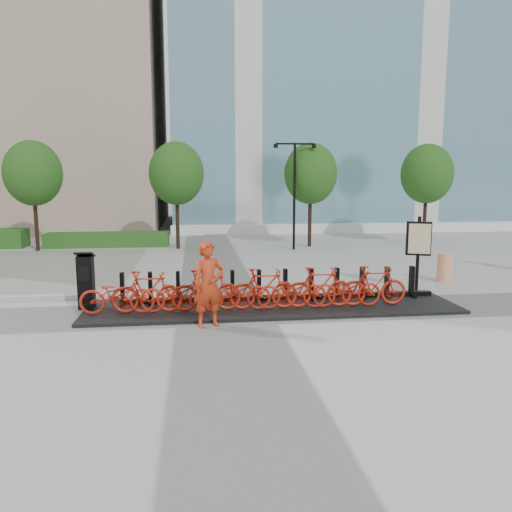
{
  "coord_description": "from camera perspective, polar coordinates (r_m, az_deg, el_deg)",
  "views": [
    {
      "loc": [
        -0.71,
        -12.21,
        3.34
      ],
      "look_at": [
        1.0,
        1.5,
        1.2
      ],
      "focal_mm": 35.0,
      "sensor_mm": 36.0,
      "label": 1
    }
  ],
  "objects": [
    {
      "name": "construction_barrel",
      "position": [
        17.45,
        20.77,
        -1.24
      ],
      "size": [
        0.57,
        0.57,
        0.94
      ],
      "primitive_type": "cylinder",
      "rotation": [
        0.0,
        0.0,
        -0.17
      ],
      "color": "#E75400",
      "rests_on": "ground"
    },
    {
      "name": "worker_red",
      "position": [
        11.35,
        -5.44,
        -3.25
      ],
      "size": [
        0.82,
        0.67,
        1.96
      ],
      "primitive_type": "imported",
      "rotation": [
        0.0,
        0.0,
        0.32
      ],
      "color": "#B02F12",
      "rests_on": "ground"
    },
    {
      "name": "bike_7",
      "position": [
        12.86,
        7.25,
        -3.55
      ],
      "size": [
        1.75,
        0.49,
        1.05
      ],
      "primitive_type": "imported",
      "rotation": [
        0.0,
        0.0,
        1.57
      ],
      "color": "#A21D0C",
      "rests_on": "dock_pad"
    },
    {
      "name": "bike_0",
      "position": [
        12.62,
        -15.58,
        -4.28
      ],
      "size": [
        1.8,
        0.63,
        0.95
      ],
      "primitive_type": "imported",
      "rotation": [
        0.0,
        0.0,
        1.57
      ],
      "color": "#A21D0C",
      "rests_on": "dock_pad"
    },
    {
      "name": "bike_6",
      "position": [
        12.71,
        4.1,
        -3.88
      ],
      "size": [
        1.8,
        0.63,
        0.95
      ],
      "primitive_type": "imported",
      "rotation": [
        0.0,
        0.0,
        1.57
      ],
      "color": "#A21D0C",
      "rests_on": "dock_pad"
    },
    {
      "name": "bike_5",
      "position": [
        12.58,
        0.87,
        -3.75
      ],
      "size": [
        1.75,
        0.49,
        1.05
      ],
      "primitive_type": "imported",
      "rotation": [
        0.0,
        0.0,
        1.57
      ],
      "color": "#A21D0C",
      "rests_on": "dock_pad"
    },
    {
      "name": "glass_building",
      "position": [
        41.85,
        14.59,
        20.47
      ],
      "size": [
        32.0,
        16.0,
        24.0
      ],
      "primitive_type": "cube",
      "color": "#5F9EA8",
      "rests_on": "ground"
    },
    {
      "name": "tree_1",
      "position": [
        24.23,
        -9.09,
        9.28
      ],
      "size": [
        2.6,
        2.6,
        5.1
      ],
      "color": "black",
      "rests_on": "ground"
    },
    {
      "name": "bike_8",
      "position": [
        13.06,
        10.32,
        -3.66
      ],
      "size": [
        1.8,
        0.63,
        0.95
      ],
      "primitive_type": "imported",
      "rotation": [
        0.0,
        0.0,
        1.57
      ],
      "color": "#A21D0C",
      "rests_on": "dock_pad"
    },
    {
      "name": "bike_9",
      "position": [
        13.28,
        13.29,
        -3.32
      ],
      "size": [
        1.75,
        0.49,
        1.05
      ],
      "primitive_type": "imported",
      "rotation": [
        0.0,
        0.0,
        1.57
      ],
      "color": "#A21D0C",
      "rests_on": "dock_pad"
    },
    {
      "name": "kiosk",
      "position": [
        13.29,
        -18.86,
        -2.75
      ],
      "size": [
        0.47,
        0.39,
        1.47
      ],
      "rotation": [
        0.0,
        0.0,
        -0.03
      ],
      "color": "black",
      "rests_on": "dock_pad"
    },
    {
      "name": "map_sign",
      "position": [
        15.68,
        18.09,
        1.56
      ],
      "size": [
        0.72,
        0.38,
        2.24
      ],
      "rotation": [
        0.0,
        0.0,
        -0.4
      ],
      "color": "black",
      "rests_on": "ground"
    },
    {
      "name": "tree_3",
      "position": [
        26.9,
        18.95,
        8.86
      ],
      "size": [
        2.6,
        2.6,
        5.1
      ],
      "color": "black",
      "rests_on": "ground"
    },
    {
      "name": "bike_2",
      "position": [
        12.49,
        -9.02,
        -4.2
      ],
      "size": [
        1.8,
        0.63,
        0.95
      ],
      "primitive_type": "imported",
      "rotation": [
        0.0,
        0.0,
        1.57
      ],
      "color": "#A21D0C",
      "rests_on": "dock_pad"
    },
    {
      "name": "tree_2",
      "position": [
        24.88,
        6.25,
        9.32
      ],
      "size": [
        2.6,
        2.6,
        5.1
      ],
      "color": "black",
      "rests_on": "ground"
    },
    {
      "name": "hedge_b",
      "position": [
        25.95,
        -16.57,
        1.82
      ],
      "size": [
        6.0,
        1.2,
        0.7
      ],
      "primitive_type": "cube",
      "color": "#315C23",
      "rests_on": "ground"
    },
    {
      "name": "streetlamp",
      "position": [
        23.69,
        4.42,
        8.28
      ],
      "size": [
        2.0,
        0.2,
        5.0
      ],
      "color": "black",
      "rests_on": "ground"
    },
    {
      "name": "ground",
      "position": [
        12.68,
        -3.67,
        -6.49
      ],
      "size": [
        120.0,
        120.0,
        0.0
      ],
      "primitive_type": "plane",
      "color": "#AAAAAA"
    },
    {
      "name": "bike_1",
      "position": [
        12.52,
        -12.33,
        -4.02
      ],
      "size": [
        1.75,
        0.49,
        1.05
      ],
      "primitive_type": "imported",
      "rotation": [
        0.0,
        0.0,
        1.57
      ],
      "color": "#A21D0C",
      "rests_on": "dock_pad"
    },
    {
      "name": "dock_rail_posts",
      "position": [
        13.45,
        1.91,
        -3.37
      ],
      "size": [
        8.02,
        0.5,
        0.85
      ],
      "primitive_type": null,
      "color": "black",
      "rests_on": "dock_pad"
    },
    {
      "name": "dock_pad",
      "position": [
        13.1,
        1.96,
        -5.8
      ],
      "size": [
        9.6,
        2.4,
        0.08
      ],
      "primitive_type": "cube",
      "color": "black",
      "rests_on": "ground"
    },
    {
      "name": "bike_4",
      "position": [
        12.52,
        -2.4,
        -4.07
      ],
      "size": [
        1.8,
        0.63,
        0.95
      ],
      "primitive_type": "imported",
      "rotation": [
        0.0,
        0.0,
        1.57
      ],
      "color": "#A21D0C",
      "rests_on": "dock_pad"
    },
    {
      "name": "bike_3",
      "position": [
        12.47,
        -5.71,
        -3.91
      ],
      "size": [
        1.75,
        0.49,
        1.05
      ],
      "primitive_type": "imported",
      "rotation": [
        0.0,
        0.0,
        1.57
      ],
      "color": "#A21D0C",
      "rests_on": "dock_pad"
    },
    {
      "name": "tree_0",
      "position": [
        25.29,
        -24.14,
        8.61
      ],
      "size": [
        2.6,
        2.6,
        5.1
      ],
      "color": "black",
      "rests_on": "ground"
    }
  ]
}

